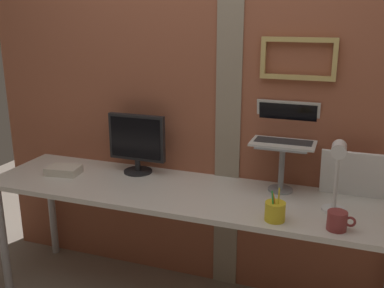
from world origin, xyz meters
TOP-DOWN VIEW (x-y plane):
  - brick_wall_back at (0.00, 0.46)m, footprint 3.06×0.15m
  - desk at (-0.05, 0.09)m, footprint 2.39×0.61m
  - monitor at (-0.44, 0.27)m, footprint 0.37×0.18m
  - laptop_stand at (0.46, 0.28)m, footprint 0.28×0.22m
  - laptop at (0.46, 0.34)m, footprint 0.35×0.26m
  - whiteboard_panel at (0.84, 0.31)m, footprint 0.34×0.08m
  - desk_lamp at (0.76, 0.04)m, footprint 0.12×0.20m
  - pen_cup at (0.49, -0.12)m, footprint 0.10×0.10m
  - coffee_mug at (0.78, -0.12)m, footprint 0.13×0.09m
  - paper_clutter_stack at (-0.87, 0.09)m, footprint 0.22×0.17m

SIDE VIEW (x-z plane):
  - desk at x=-0.05m, z-range 0.31..1.05m
  - paper_clutter_stack at x=-0.87m, z-range 0.75..0.80m
  - coffee_mug at x=0.78m, z-range 0.75..0.84m
  - pen_cup at x=0.49m, z-range 0.71..0.88m
  - whiteboard_panel at x=0.84m, z-range 0.75..1.02m
  - laptop_stand at x=0.46m, z-range 0.79..1.07m
  - monitor at x=-0.44m, z-range 0.77..1.14m
  - desk_lamp at x=0.76m, z-range 0.79..1.19m
  - laptop at x=0.46m, z-range 0.97..1.20m
  - brick_wall_back at x=0.00m, z-range 0.00..2.43m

